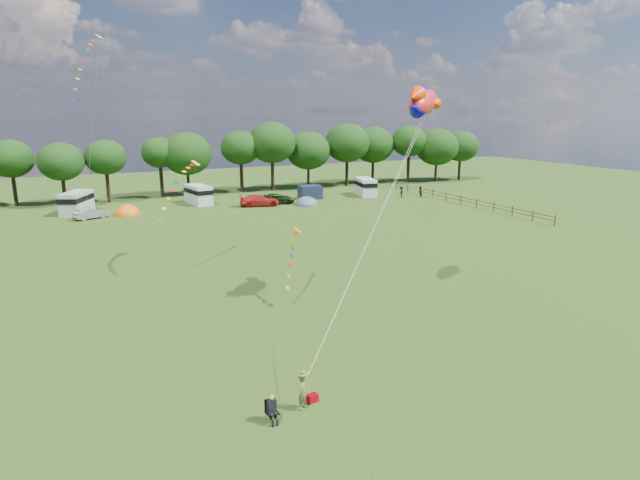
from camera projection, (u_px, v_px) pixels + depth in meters
name	position (u px, v px, depth m)	size (l,w,h in m)	color
ground_plane	(387.00, 350.00, 27.02)	(180.00, 180.00, 0.00)	black
tree_line	(213.00, 150.00, 76.06)	(102.98, 10.98, 10.27)	black
fence	(453.00, 197.00, 70.47)	(0.12, 33.12, 1.20)	#472D19
car_b	(91.00, 213.00, 59.89)	(1.32, 3.53, 1.25)	gray
car_c	(259.00, 201.00, 67.85)	(2.02, 4.81, 1.44)	red
car_d	(277.00, 199.00, 69.74)	(2.18, 4.82, 1.31)	black
campervan_b	(77.00, 202.00, 62.95)	(4.16, 5.63, 2.54)	#B2B2B4
campervan_c	(198.00, 194.00, 69.47)	(2.86, 5.22, 2.43)	silver
campervan_d	(365.00, 186.00, 76.38)	(3.27, 5.35, 2.45)	silver
tent_orange	(128.00, 215.00, 62.32)	(3.00, 3.28, 2.34)	orange
tent_greyblue	(307.00, 205.00, 68.68)	(2.97, 3.26, 2.21)	#465964
awning_navy	(310.00, 192.00, 73.65)	(2.93, 2.38, 1.83)	#181E36
kite_flyer	(303.00, 392.00, 21.55)	(0.55, 0.36, 1.51)	brown
camp_chair	(271.00, 406.00, 20.66)	(0.49, 0.49, 1.16)	#99999E
kite_bag	(312.00, 398.00, 22.22)	(0.46, 0.31, 0.33)	#AE000C
fish_kite	(422.00, 102.00, 31.75)	(4.08, 3.53, 2.30)	red
streamer_kite_a	(88.00, 56.00, 44.14)	(3.23, 5.53, 5.73)	yellow
streamer_kite_b	(181.00, 180.00, 40.42)	(4.29, 4.77, 3.82)	yellow
streamer_kite_c	(293.00, 248.00, 35.33)	(3.12, 5.07, 2.84)	#D6AB00
walker_a	(420.00, 192.00, 75.26)	(0.73, 0.45, 1.49)	black
walker_b	(401.00, 192.00, 74.55)	(1.03, 0.48, 1.60)	black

